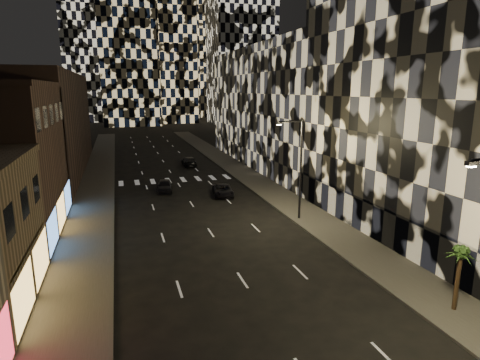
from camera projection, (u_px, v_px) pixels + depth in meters
sidewalk_left at (96, 184)px, 50.49m from camera, size 4.00×120.00×0.15m
sidewalk_right at (247, 175)px, 56.17m from camera, size 4.00×120.00×0.15m
curb_left at (114, 183)px, 51.08m from camera, size 0.20×120.00×0.15m
curb_right at (233, 176)px, 55.57m from camera, size 0.20×120.00×0.15m
retail_filler_left at (43, 124)px, 56.30m from camera, size 10.00×40.00×14.00m
midrise_right at (459, 99)px, 32.80m from camera, size 16.00×25.00×22.00m
midrise_base at (370, 218)px, 32.71m from camera, size 0.60×25.00×3.00m
midrise_filler_right at (294, 107)px, 63.56m from camera, size 16.00×40.00×18.00m
streetlight_far at (298, 163)px, 35.87m from camera, size 2.55×0.25×9.00m
car_dark_midlane at (165, 185)px, 47.29m from camera, size 2.12×4.25×1.39m
car_dark_oncoming at (189, 161)px, 63.04m from camera, size 2.05×4.89×1.41m
car_dark_rightlane at (223, 190)px, 45.29m from camera, size 2.63×4.73×1.25m
palm_tree at (460, 258)px, 21.09m from camera, size 1.84×1.84×3.62m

